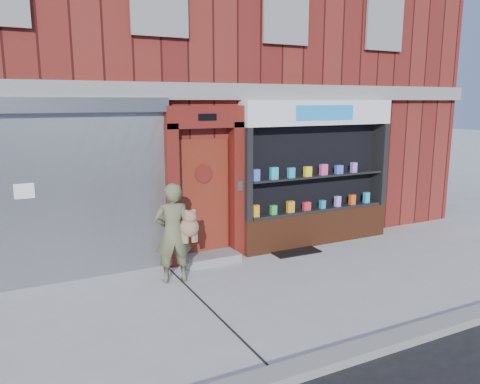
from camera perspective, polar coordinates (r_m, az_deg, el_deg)
ground at (r=7.86m, az=6.47°, el=-11.34°), size 80.00×80.00×0.00m
curb at (r=6.33m, az=17.75°, el=-17.03°), size 60.00×0.30×0.12m
building at (r=12.73m, az=-8.71°, el=15.52°), size 12.00×8.16×8.00m
shutter_bay at (r=8.13m, az=-19.27°, el=1.48°), size 3.10×0.30×3.04m
red_door_bay at (r=8.69m, az=-4.26°, el=0.91°), size 1.52×0.58×2.90m
pharmacy_bay at (r=9.89m, az=9.30°, el=1.54°), size 3.50×0.41×3.00m
woman at (r=7.81m, az=-7.99°, el=-4.88°), size 0.75×0.50×1.68m
doormat at (r=9.59m, az=6.45°, el=-7.06°), size 0.99×0.71×0.02m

